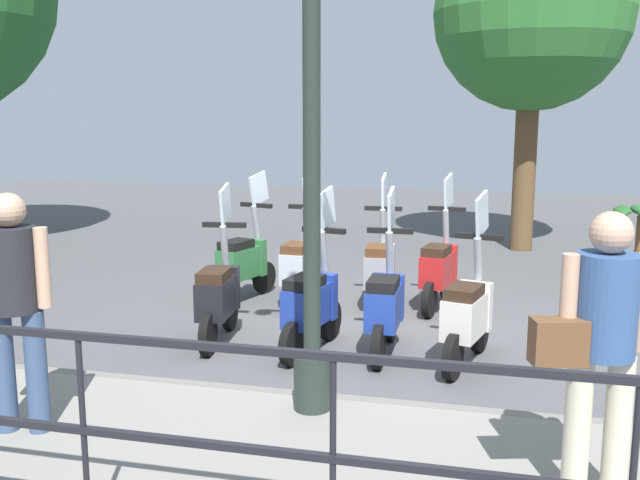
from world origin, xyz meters
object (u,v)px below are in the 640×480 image
object	(u,v)px
pedestrian_distant	(14,295)
scooter_near_1	(385,304)
scooter_far_0	(439,268)
pedestrian_with_bag	(600,336)
potted_palm	(638,255)
scooter_far_1	(380,267)
scooter_near_0	(468,313)
scooter_far_2	(300,265)
tree_distant	(532,14)
scooter_near_2	(312,303)
scooter_near_3	(219,294)
scooter_far_3	(244,261)
lamp_post_near	(312,138)

from	to	relation	value
pedestrian_distant	scooter_near_1	distance (m)	3.29
scooter_near_1	scooter_far_0	bearing A→B (deg)	-12.77
pedestrian_with_bag	potted_palm	distance (m)	5.96
scooter_far_1	scooter_near_0	bearing A→B (deg)	-150.60
scooter_far_2	scooter_far_1	bearing A→B (deg)	-84.25
scooter_far_2	scooter_near_1	bearing A→B (deg)	-139.14
tree_distant	scooter_near_0	xyz separation A→B (m)	(-5.82, 0.68, -3.29)
scooter_far_0	scooter_far_1	bearing A→B (deg)	112.52
scooter_far_2	scooter_near_2	bearing A→B (deg)	-159.46
scooter_near_3	potted_palm	bearing A→B (deg)	-59.93
scooter_far_1	scooter_near_2	bearing A→B (deg)	164.80
tree_distant	scooter_far_0	bearing A→B (deg)	165.02
pedestrian_distant	potted_palm	xyz separation A→B (m)	(5.75, -4.83, -0.63)
scooter_near_2	potted_palm	bearing A→B (deg)	-34.61
scooter_near_3	scooter_far_0	world-z (taller)	same
potted_palm	scooter_far_1	xyz separation A→B (m)	(-1.67, 3.07, 0.04)
scooter_near_2	scooter_near_3	world-z (taller)	same
scooter_far_2	scooter_far_0	bearing A→B (deg)	-80.76
pedestrian_with_bag	potted_palm	size ratio (longest dim) A/B	1.50
pedestrian_with_bag	scooter_near_3	xyz separation A→B (m)	(2.52, 3.14, -0.60)
scooter_near_1	scooter_near_2	world-z (taller)	same
pedestrian_with_bag	potted_palm	bearing A→B (deg)	-28.21
scooter_far_2	scooter_far_3	size ratio (longest dim) A/B	1.00
lamp_post_near	scooter_near_0	xyz separation A→B (m)	(1.58, -1.03, -1.59)
scooter_near_1	scooter_near_2	bearing A→B (deg)	98.39
pedestrian_with_bag	pedestrian_distant	bearing A→B (deg)	73.57
lamp_post_near	scooter_far_0	xyz separation A→B (m)	(3.43, -0.64, -1.59)
pedestrian_with_bag	scooter_far_2	bearing A→B (deg)	18.16
scooter_near_0	pedestrian_with_bag	bearing A→B (deg)	-148.46
scooter_near_3	scooter_far_1	xyz separation A→B (m)	(1.60, -1.34, 0.00)
scooter_near_1	scooter_near_3	size ratio (longest dim) A/B	1.00
lamp_post_near	pedestrian_distant	size ratio (longest dim) A/B	2.72
scooter_far_3	pedestrian_distant	bearing A→B (deg)	-164.84
pedestrian_distant	scooter_near_1	size ratio (longest dim) A/B	1.03
scooter_near_2	scooter_near_1	bearing A→B (deg)	-69.81
tree_distant	scooter_near_2	bearing A→B (deg)	159.97
scooter_far_0	scooter_far_2	bearing A→B (deg)	107.73
scooter_near_0	pedestrian_distant	bearing A→B (deg)	144.75
pedestrian_with_bag	scooter_far_2	distance (m)	4.92
lamp_post_near	potted_palm	world-z (taller)	lamp_post_near
scooter_near_2	scooter_far_1	size ratio (longest dim) A/B	1.00
pedestrian_with_bag	scooter_far_1	xyz separation A→B (m)	(4.12, 1.79, -0.60)
scooter_near_1	scooter_far_3	distance (m)	2.47
scooter_near_0	scooter_near_2	distance (m)	1.44
lamp_post_near	scooter_far_1	distance (m)	3.65
tree_distant	scooter_far_3	bearing A→B (deg)	141.00
potted_palm	scooter_near_1	world-z (taller)	scooter_near_1
pedestrian_distant	scooter_near_2	distance (m)	2.83
lamp_post_near	potted_palm	size ratio (longest dim) A/B	4.09
pedestrian_distant	scooter_near_2	size ratio (longest dim) A/B	1.03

